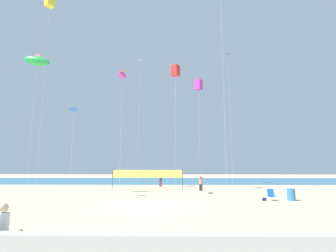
{
  "coord_description": "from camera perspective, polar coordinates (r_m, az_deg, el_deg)",
  "views": [
    {
      "loc": [
        1.62,
        -18.18,
        2.72
      ],
      "look_at": [
        1.16,
        8.24,
        6.73
      ],
      "focal_mm": 27.66,
      "sensor_mm": 36.0,
      "label": 1
    }
  ],
  "objects": [
    {
      "name": "kite_blue_diamond",
      "position": [
        23.7,
        -20.03,
        3.47
      ],
      "size": [
        0.92,
        0.92,
        7.69
      ],
      "color": "silver",
      "rests_on": "ground"
    },
    {
      "name": "kite_red_box",
      "position": [
        29.85,
        1.65,
        12.07
      ],
      "size": [
        1.06,
        1.06,
        13.9
      ],
      "color": "silver",
      "rests_on": "ground"
    },
    {
      "name": "kite_violet_diamond",
      "position": [
        33.87,
        13.18,
        14.62
      ],
      "size": [
        0.75,
        0.75,
        16.61
      ],
      "color": "silver",
      "rests_on": "ground"
    },
    {
      "name": "beachgoer_coral_shirt",
      "position": [
        28.62,
        7.24,
        -12.35
      ],
      "size": [
        0.35,
        0.35,
        1.55
      ],
      "rotation": [
        0.0,
        0.0,
        3.69
      ],
      "color": "#2D2D33",
      "rests_on": "ground"
    },
    {
      "name": "kite_magenta_inflatable",
      "position": [
        24.49,
        -10.02,
        10.95
      ],
      "size": [
        0.73,
        1.64,
        11.31
      ],
      "color": "silver",
      "rests_on": "ground"
    },
    {
      "name": "beach_handbag",
      "position": [
        21.99,
        20.45,
        -14.9
      ],
      "size": [
        0.29,
        0.15,
        0.24
      ],
      "primitive_type": "cube",
      "color": "navy",
      "rests_on": "ground"
    },
    {
      "name": "toddler_figure",
      "position": [
        8.94,
        -29.94,
        -21.86
      ],
      "size": [
        0.22,
        0.22,
        0.94
      ],
      "rotation": [
        0.0,
        0.0,
        0.39
      ],
      "color": "#99B28C",
      "rests_on": "ground"
    },
    {
      "name": "kite_magenta_box",
      "position": [
        38.56,
        6.74,
        8.96
      ],
      "size": [
        1.27,
        1.27,
        15.08
      ],
      "color": "silver",
      "rests_on": "ground"
    },
    {
      "name": "kite_yellow_box",
      "position": [
        36.47,
        -24.6,
        23.71
      ],
      "size": [
        1.19,
        1.19,
        22.49
      ],
      "color": "silver",
      "rests_on": "ground"
    },
    {
      "name": "beachgoer_charcoal_shirt",
      "position": [
        34.13,
        -1.64,
        -11.79
      ],
      "size": [
        0.36,
        0.36,
        1.57
      ],
      "rotation": [
        0.0,
        0.0,
        2.76
      ],
      "color": "#7A3872",
      "rests_on": "ground"
    },
    {
      "name": "folding_beach_chair",
      "position": [
        22.28,
        21.81,
        -13.83
      ],
      "size": [
        0.52,
        0.65,
        0.89
      ],
      "rotation": [
        0.0,
        0.0,
        0.78
      ],
      "color": "#1959B2",
      "rests_on": "ground"
    },
    {
      "name": "ground_plane",
      "position": [
        18.46,
        -4.24,
        -17.08
      ],
      "size": [
        120.0,
        120.0,
        0.0
      ],
      "primitive_type": "plane",
      "color": "beige"
    },
    {
      "name": "mother_figure",
      "position": [
        9.08,
        -32.89,
        -18.91
      ],
      "size": [
        0.38,
        0.38,
        1.67
      ],
      "rotation": [
        0.0,
        0.0,
        -0.1
      ],
      "color": "navy",
      "rests_on": "ground"
    },
    {
      "name": "volleyball_net",
      "position": [
        30.28,
        -4.58,
        -10.65
      ],
      "size": [
        8.14,
        0.32,
        2.4
      ],
      "color": "#4C4C51",
      "rests_on": "ground"
    },
    {
      "name": "kite_green_inflatable",
      "position": [
        28.95,
        -26.93,
        12.64
      ],
      "size": [
        2.84,
        1.11,
        13.49
      ],
      "color": "silver",
      "rests_on": "ground"
    },
    {
      "name": "ocean_band",
      "position": [
        46.89,
        -1.01,
        -11.95
      ],
      "size": [
        120.0,
        20.0,
        0.01
      ],
      "primitive_type": "cube",
      "color": "teal",
      "rests_on": "ground"
    },
    {
      "name": "kite_white_diamond",
      "position": [
        40.64,
        -6.3,
        13.18
      ],
      "size": [
        0.56,
        0.55,
        18.71
      ],
      "color": "silver",
      "rests_on": "ground"
    },
    {
      "name": "trash_barrel",
      "position": [
        22.89,
        25.51,
        -13.49
      ],
      "size": [
        0.62,
        0.62,
        0.91
      ],
      "primitive_type": "cylinder",
      "color": "teal",
      "rests_on": "ground"
    }
  ]
}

